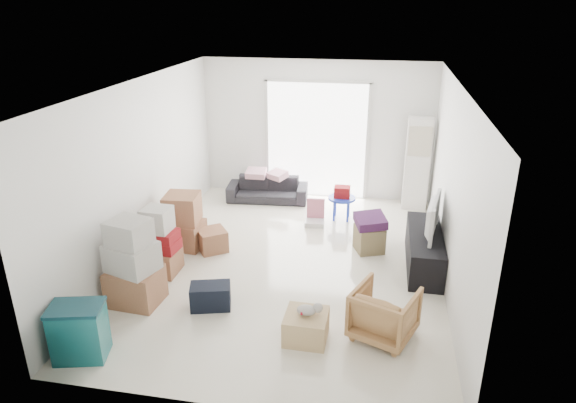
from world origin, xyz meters
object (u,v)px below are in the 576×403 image
(armchair, at_px, (384,311))
(wood_crate, at_px, (306,326))
(ottoman, at_px, (369,239))
(kids_table, at_px, (342,196))
(sofa, at_px, (267,186))
(tv_console, at_px, (424,250))
(television, at_px, (426,229))
(storage_bins, at_px, (79,332))
(ac_tower, at_px, (417,164))

(armchair, relative_size, wood_crate, 1.41)
(ottoman, relative_size, kids_table, 0.66)
(sofa, height_order, ottoman, sofa)
(tv_console, distance_m, television, 0.33)
(tv_console, relative_size, sofa, 1.03)
(sofa, distance_m, storage_bins, 5.15)
(ottoman, bearing_deg, television, -23.25)
(ac_tower, xyz_separation_m, television, (0.05, -2.34, -0.27))
(armchair, relative_size, storage_bins, 1.06)
(storage_bins, relative_size, wood_crate, 1.33)
(sofa, relative_size, ottoman, 3.81)
(sofa, xyz_separation_m, storage_bins, (-1.01, -5.05, 0.03))
(sofa, distance_m, ottoman, 2.76)
(ac_tower, height_order, storage_bins, ac_tower)
(kids_table, bearing_deg, storage_bins, -119.92)
(wood_crate, bearing_deg, television, 54.78)
(ottoman, xyz_separation_m, kids_table, (-0.54, 1.18, 0.24))
(tv_console, relative_size, wood_crate, 3.24)
(storage_bins, height_order, kids_table, storage_bins)
(ac_tower, xyz_separation_m, tv_console, (0.05, -2.34, -0.61))
(sofa, distance_m, wood_crate, 4.50)
(ac_tower, height_order, wood_crate, ac_tower)
(television, height_order, ottoman, television)
(storage_bins, bearing_deg, television, 36.31)
(sofa, bearing_deg, armchair, -64.94)
(armchair, xyz_separation_m, kids_table, (-0.80, 3.40, 0.09))
(television, relative_size, armchair, 1.37)
(storage_bins, bearing_deg, wood_crate, 17.89)
(television, bearing_deg, armchair, 173.04)
(tv_console, relative_size, kids_table, 2.58)
(ac_tower, distance_m, armchair, 4.27)
(armchair, xyz_separation_m, ottoman, (-0.25, 2.22, -0.14))
(storage_bins, bearing_deg, kids_table, 60.08)
(ac_tower, distance_m, television, 2.35)
(wood_crate, bearing_deg, storage_bins, -162.11)
(ac_tower, bearing_deg, kids_table, -148.63)
(tv_console, xyz_separation_m, armchair, (-0.57, -1.86, 0.08))
(storage_bins, height_order, ottoman, storage_bins)
(ac_tower, relative_size, ottoman, 4.25)
(armchair, distance_m, ottoman, 2.24)
(ac_tower, xyz_separation_m, wood_crate, (-1.42, -4.42, -0.71))
(television, height_order, sofa, television)
(tv_console, relative_size, storage_bins, 2.44)
(tv_console, xyz_separation_m, ottoman, (-0.82, 0.35, -0.06))
(armchair, bearing_deg, kids_table, -54.55)
(ac_tower, bearing_deg, armchair, -97.08)
(television, height_order, kids_table, television)
(television, relative_size, sofa, 0.61)
(ac_tower, distance_m, sofa, 2.90)
(armchair, distance_m, storage_bins, 3.48)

